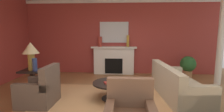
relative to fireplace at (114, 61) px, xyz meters
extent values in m
plane|color=olive|center=(0.19, -2.85, -0.53)|extent=(9.74, 9.74, 0.00)
cube|color=#9E3833|center=(0.19, 0.21, 0.95)|extent=(8.09, 0.12, 2.97)
cube|color=white|center=(0.19, 0.13, 2.36)|extent=(8.09, 0.08, 0.12)
cube|color=tan|center=(0.11, -2.66, -0.52)|extent=(3.70, 2.25, 0.01)
cube|color=white|center=(0.00, 0.01, 0.00)|extent=(1.60, 0.25, 1.06)
cube|color=black|center=(0.00, -0.01, -0.18)|extent=(0.70, 0.26, 0.60)
cube|color=white|center=(0.00, -0.02, 0.56)|extent=(1.80, 0.35, 0.06)
cube|color=silver|center=(0.00, 0.12, 1.15)|extent=(1.14, 0.04, 0.83)
cube|color=#BCB299|center=(1.85, -2.42, -0.31)|extent=(1.10, 2.18, 0.45)
cube|color=#BCB299|center=(1.50, -2.46, 0.12)|extent=(0.40, 2.11, 0.40)
cube|color=#BCB299|center=(1.94, -3.37, -0.22)|extent=(0.92, 0.29, 0.62)
cube|color=#BCB299|center=(1.76, -1.48, -0.22)|extent=(0.92, 0.29, 0.62)
cube|color=brown|center=(-1.64, -3.09, -0.31)|extent=(0.82, 0.82, 0.44)
cube|color=brown|center=(-1.32, -3.10, 0.16)|extent=(0.18, 0.80, 0.51)
cube|color=brown|center=(-1.63, -2.76, -0.23)|extent=(0.80, 0.16, 0.60)
cube|color=brown|center=(-1.65, -3.42, -0.23)|extent=(0.80, 0.16, 0.60)
cube|color=brown|center=(0.51, -4.04, 0.16)|extent=(0.80, 0.16, 0.51)
cylinder|color=black|center=(0.11, -2.66, -0.10)|extent=(1.00, 1.00, 0.04)
cylinder|color=black|center=(0.11, -2.66, -0.33)|extent=(0.12, 0.12, 0.41)
cylinder|color=black|center=(0.11, -2.66, -0.52)|extent=(0.56, 0.56, 0.03)
cube|color=black|center=(-2.08, -2.49, 0.15)|extent=(0.56, 0.56, 0.04)
cube|color=black|center=(-2.08, -2.49, -0.20)|extent=(0.10, 0.10, 0.66)
cube|color=black|center=(-2.08, -2.49, -0.51)|extent=(0.45, 0.45, 0.04)
cylinder|color=#B28E38|center=(-2.08, -2.49, 0.39)|extent=(0.18, 0.18, 0.45)
cone|color=#C6B284|center=(-2.08, -2.49, 0.77)|extent=(0.44, 0.44, 0.30)
cylinder|color=#9E3328|center=(-0.55, -0.05, 0.78)|extent=(0.16, 0.16, 0.39)
cylinder|color=#B7892D|center=(0.55, -0.05, 0.81)|extent=(0.10, 0.10, 0.45)
cylinder|color=navy|center=(-1.93, -2.61, 0.34)|extent=(0.12, 0.12, 0.34)
cube|color=maroon|center=(0.01, -2.77, -0.06)|extent=(0.25, 0.22, 0.04)
cylinder|color=#A8754C|center=(2.73, -0.54, -0.38)|extent=(0.32, 0.32, 0.30)
sphere|color=#28602D|center=(2.73, -0.54, 0.02)|extent=(0.56, 0.56, 0.56)
cylinder|color=white|center=(3.46, -1.19, 0.95)|extent=(0.20, 0.20, 2.97)
camera|label=1|loc=(0.39, -7.02, 1.24)|focal=28.38mm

